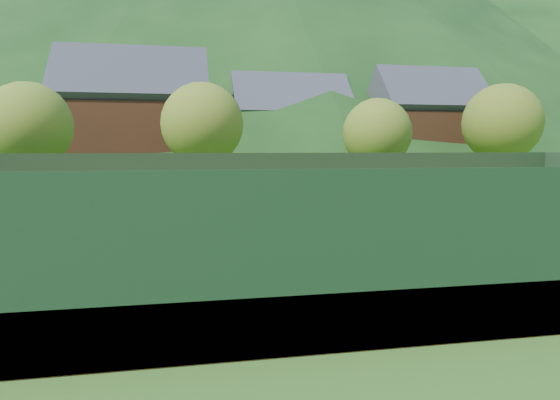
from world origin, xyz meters
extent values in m
plane|color=#2D571B|center=(0.00, 0.00, 0.00)|extent=(400.00, 400.00, 0.00)
cube|color=#B8521D|center=(0.00, 0.00, 0.01)|extent=(40.00, 24.00, 0.02)
cone|color=#133311|center=(90.00, 150.00, 47.50)|extent=(260.00, 260.00, 95.00)
imported|color=#194AA8|center=(-1.51, -2.69, 0.87)|extent=(0.68, 0.51, 1.70)
imported|color=#D95D13|center=(1.41, 1.69, 0.69)|extent=(0.75, 0.65, 1.33)
imported|color=orange|center=(4.42, 1.46, 0.77)|extent=(0.95, 0.69, 1.50)
imported|color=orange|center=(5.86, 1.27, 0.68)|extent=(0.77, 0.65, 1.33)
imported|color=#E95514|center=(9.80, 2.44, 0.73)|extent=(1.04, 0.81, 1.41)
sphere|color=#B4E426|center=(-2.26, -4.43, 0.05)|extent=(0.07, 0.07, 0.07)
sphere|color=#B4E426|center=(-7.26, -5.59, 0.05)|extent=(0.07, 0.07, 0.07)
sphere|color=#B4E426|center=(-2.17, -7.58, 0.05)|extent=(0.07, 0.07, 0.07)
sphere|color=#B4E426|center=(-0.11, -5.97, 0.05)|extent=(0.07, 0.07, 0.07)
sphere|color=#B4E426|center=(2.55, -8.79, 0.05)|extent=(0.07, 0.07, 0.07)
sphere|color=#B4E426|center=(-9.28, -2.66, 0.05)|extent=(0.07, 0.07, 0.07)
sphere|color=#B4E426|center=(1.61, -8.34, 0.05)|extent=(0.07, 0.07, 0.07)
sphere|color=#B4E426|center=(-4.60, -4.46, 0.05)|extent=(0.07, 0.07, 0.07)
sphere|color=#B4E426|center=(-2.27, -3.09, 0.05)|extent=(0.07, 0.07, 0.07)
sphere|color=#B4E426|center=(-6.50, -9.10, 0.05)|extent=(0.07, 0.07, 0.07)
sphere|color=#B4E426|center=(4.13, -6.10, 0.05)|extent=(0.07, 0.07, 0.07)
sphere|color=#B4E426|center=(0.34, -3.11, 0.05)|extent=(0.07, 0.07, 0.07)
sphere|color=#B4E426|center=(-4.71, -3.04, 0.05)|extent=(0.07, 0.07, 0.07)
sphere|color=#B4E426|center=(0.75, -5.13, 0.05)|extent=(0.07, 0.07, 0.07)
sphere|color=#B4E426|center=(5.54, -5.81, 0.05)|extent=(0.07, 0.07, 0.07)
sphere|color=#B4E426|center=(-1.98, -5.58, 0.05)|extent=(0.07, 0.07, 0.07)
sphere|color=#B4E426|center=(4.52, -5.09, 0.05)|extent=(0.07, 0.07, 0.07)
sphere|color=#B4E426|center=(3.78, -3.66, 0.05)|extent=(0.07, 0.07, 0.07)
cube|color=white|center=(-11.88, 0.00, 0.02)|extent=(0.06, 10.97, 0.00)
cube|color=silver|center=(0.00, -5.49, 0.02)|extent=(23.77, 0.06, 0.00)
cube|color=silver|center=(0.00, 5.49, 0.02)|extent=(23.77, 0.06, 0.00)
cube|color=white|center=(0.00, -4.12, 0.02)|extent=(23.77, 0.06, 0.00)
cube|color=white|center=(0.00, 4.12, 0.02)|extent=(23.77, 0.06, 0.00)
cube|color=white|center=(-6.40, 0.00, 0.02)|extent=(0.06, 8.23, 0.00)
cube|color=white|center=(6.40, 0.00, 0.02)|extent=(0.06, 8.23, 0.00)
cube|color=white|center=(0.00, 0.00, 0.02)|extent=(12.80, 0.06, 0.00)
cube|color=silver|center=(0.00, 0.00, 0.02)|extent=(0.06, 10.97, 0.00)
cube|color=black|center=(0.00, 0.00, 0.47)|extent=(0.03, 11.97, 0.90)
cube|color=white|center=(0.00, 0.00, 0.94)|extent=(0.05, 11.97, 0.06)
cylinder|color=black|center=(0.00, -5.99, 0.57)|extent=(0.10, 0.10, 1.10)
cylinder|color=black|center=(0.00, 5.99, 0.57)|extent=(0.10, 0.10, 1.10)
cube|color=black|center=(0.00, 12.00, 1.52)|extent=(40.00, 0.05, 3.00)
cube|color=#1A5C26|center=(0.00, 12.00, 0.52)|extent=(40.40, 0.05, 1.00)
cube|color=black|center=(0.00, -12.00, 1.52)|extent=(40.00, 0.05, 3.00)
cube|color=#185422|center=(0.00, -12.00, 0.52)|extent=(40.40, 0.05, 1.00)
cylinder|color=black|center=(-8.87, -5.16, 0.30)|extent=(0.02, 0.02, 0.55)
cylinder|color=black|center=(-8.32, -5.16, 0.30)|extent=(0.02, 0.02, 0.55)
cylinder|color=black|center=(-8.87, -4.61, 0.30)|extent=(0.02, 0.02, 0.55)
cylinder|color=black|center=(-8.32, -4.61, 0.30)|extent=(0.02, 0.02, 0.55)
cube|color=black|center=(-8.59, -4.89, 0.57)|extent=(0.55, 0.55, 0.02)
cube|color=black|center=(-8.59, -5.16, 0.80)|extent=(0.55, 0.02, 0.45)
cube|color=black|center=(-8.59, -4.61, 0.80)|extent=(0.55, 0.02, 0.45)
cube|color=black|center=(-8.87, -4.89, 0.80)|extent=(0.02, 0.55, 0.45)
cube|color=black|center=(-8.32, -4.89, 0.80)|extent=(0.02, 0.55, 0.45)
sphere|color=#CCE526|center=(-8.80, -5.09, 0.99)|extent=(0.07, 0.07, 0.07)
sphere|color=#CCE526|center=(-8.80, -4.95, 0.99)|extent=(0.07, 0.07, 0.07)
sphere|color=#CCE526|center=(-8.80, -4.82, 0.99)|extent=(0.07, 0.07, 0.07)
sphere|color=#CCE526|center=(-8.80, -4.68, 0.99)|extent=(0.07, 0.07, 0.07)
sphere|color=#CCE526|center=(-8.66, -5.09, 0.99)|extent=(0.07, 0.07, 0.07)
sphere|color=#CCE526|center=(-8.66, -4.95, 0.99)|extent=(0.07, 0.07, 0.07)
sphere|color=#CCE526|center=(-8.66, -4.82, 0.99)|extent=(0.07, 0.07, 0.07)
sphere|color=#CCE526|center=(-8.66, -4.68, 0.99)|extent=(0.07, 0.07, 0.07)
sphere|color=#CCE526|center=(-8.52, -5.09, 0.99)|extent=(0.07, 0.07, 0.07)
sphere|color=#CCE526|center=(-8.52, -4.95, 0.99)|extent=(0.07, 0.07, 0.07)
sphere|color=#CCE526|center=(-8.52, -4.82, 0.99)|extent=(0.07, 0.07, 0.07)
sphere|color=#CCE526|center=(-8.52, -4.68, 0.99)|extent=(0.07, 0.07, 0.07)
sphere|color=#CCE526|center=(-8.39, -5.09, 0.99)|extent=(0.07, 0.07, 0.07)
sphere|color=#CCE526|center=(-8.39, -4.95, 0.99)|extent=(0.07, 0.07, 0.07)
sphere|color=#CCE526|center=(-8.39, -4.82, 0.99)|extent=(0.07, 0.07, 0.07)
sphere|color=#CCE526|center=(-8.39, -4.68, 0.99)|extent=(0.07, 0.07, 0.07)
cube|color=beige|center=(-10.00, 30.00, 1.44)|extent=(12.00, 9.00, 2.88)
cube|color=#371B0F|center=(-10.00, 30.00, 5.12)|extent=(12.24, 9.18, 4.48)
cube|color=#3C3C43|center=(-10.00, 30.00, 7.96)|extent=(13.80, 9.93, 9.93)
cube|color=beige|center=(6.00, 34.00, 1.26)|extent=(11.00, 8.00, 2.52)
cube|color=#3B1E10|center=(6.00, 34.00, 4.48)|extent=(11.22, 8.16, 3.92)
cube|color=#42424A|center=(6.00, 34.00, 7.04)|extent=(12.65, 8.82, 8.82)
cube|color=beige|center=(20.00, 30.00, 1.35)|extent=(10.00, 8.00, 2.70)
cube|color=#371C0F|center=(20.00, 30.00, 4.80)|extent=(10.20, 8.16, 4.20)
cube|color=#3F3F46|center=(20.00, 30.00, 7.50)|extent=(11.50, 8.82, 8.82)
cylinder|color=#3F2719|center=(-16.00, 18.00, 1.35)|extent=(0.36, 0.36, 2.70)
sphere|color=#4C7820|center=(-16.00, 18.00, 4.88)|extent=(6.00, 6.00, 6.00)
cylinder|color=#3F2719|center=(-4.00, 20.00, 1.44)|extent=(0.36, 0.36, 2.88)
sphere|color=#537920|center=(-4.00, 20.00, 5.20)|extent=(6.40, 6.40, 6.40)
cylinder|color=#412A1A|center=(10.00, 19.00, 1.26)|extent=(0.36, 0.36, 2.52)
sphere|color=#4D741E|center=(10.00, 19.00, 4.55)|extent=(5.60, 5.60, 5.60)
cylinder|color=#41271A|center=(22.00, 20.00, 1.53)|extent=(0.36, 0.36, 3.06)
sphere|color=#4C6E1D|center=(22.00, 20.00, 5.53)|extent=(6.80, 6.80, 6.80)
camera|label=1|loc=(-5.71, -19.51, 3.35)|focal=32.00mm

